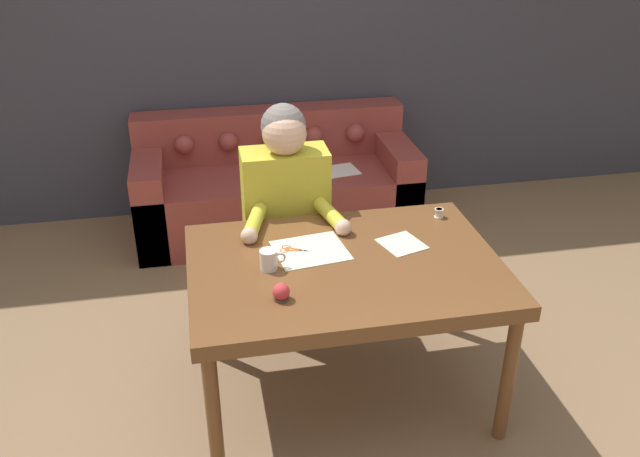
{
  "coord_description": "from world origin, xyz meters",
  "views": [
    {
      "loc": [
        -0.5,
        -2.48,
        2.23
      ],
      "look_at": [
        0.01,
        0.14,
        0.82
      ],
      "focal_mm": 38.0,
      "sensor_mm": 36.0,
      "label": 1
    }
  ],
  "objects_px": {
    "couch": "(275,187)",
    "thread_spool": "(439,213)",
    "mug": "(269,259)",
    "person": "(286,217)",
    "scissors": "(296,250)",
    "dining_table": "(345,276)",
    "pin_cushion": "(281,292)"
  },
  "relations": [
    {
      "from": "couch",
      "to": "thread_spool",
      "type": "relative_size",
      "value": 41.72
    },
    {
      "from": "couch",
      "to": "mug",
      "type": "height_order",
      "value": "mug"
    },
    {
      "from": "person",
      "to": "scissors",
      "type": "relative_size",
      "value": 5.51
    },
    {
      "from": "thread_spool",
      "to": "person",
      "type": "bearing_deg",
      "value": 157.48
    },
    {
      "from": "couch",
      "to": "dining_table",
      "type": "bearing_deg",
      "value": -87.59
    },
    {
      "from": "scissors",
      "to": "thread_spool",
      "type": "bearing_deg",
      "value": 14.68
    },
    {
      "from": "dining_table",
      "to": "thread_spool",
      "type": "relative_size",
      "value": 30.25
    },
    {
      "from": "mug",
      "to": "couch",
      "type": "bearing_deg",
      "value": 81.83
    },
    {
      "from": "thread_spool",
      "to": "mug",
      "type": "bearing_deg",
      "value": -159.82
    },
    {
      "from": "person",
      "to": "scissors",
      "type": "xyz_separation_m",
      "value": [
        -0.03,
        -0.49,
        0.08
      ]
    },
    {
      "from": "thread_spool",
      "to": "pin_cushion",
      "type": "height_order",
      "value": "pin_cushion"
    },
    {
      "from": "mug",
      "to": "thread_spool",
      "type": "distance_m",
      "value": 0.94
    },
    {
      "from": "thread_spool",
      "to": "dining_table",
      "type": "bearing_deg",
      "value": -148.63
    },
    {
      "from": "scissors",
      "to": "couch",
      "type": "bearing_deg",
      "value": 85.96
    },
    {
      "from": "mug",
      "to": "pin_cushion",
      "type": "distance_m",
      "value": 0.25
    },
    {
      "from": "person",
      "to": "couch",
      "type": "bearing_deg",
      "value": 85.57
    },
    {
      "from": "dining_table",
      "to": "pin_cushion",
      "type": "bearing_deg",
      "value": -143.39
    },
    {
      "from": "couch",
      "to": "person",
      "type": "relative_size",
      "value": 1.5
    },
    {
      "from": "mug",
      "to": "dining_table",
      "type": "bearing_deg",
      "value": -2.09
    },
    {
      "from": "dining_table",
      "to": "couch",
      "type": "bearing_deg",
      "value": 92.41
    },
    {
      "from": "dining_table",
      "to": "couch",
      "type": "relative_size",
      "value": 0.73
    },
    {
      "from": "person",
      "to": "mug",
      "type": "relative_size",
      "value": 11.04
    },
    {
      "from": "person",
      "to": "dining_table",
      "type": "bearing_deg",
      "value": -75.4
    },
    {
      "from": "couch",
      "to": "pin_cushion",
      "type": "xyz_separation_m",
      "value": [
        -0.24,
        -2.02,
        0.46
      ]
    },
    {
      "from": "person",
      "to": "mug",
      "type": "bearing_deg",
      "value": -104.93
    },
    {
      "from": "dining_table",
      "to": "thread_spool",
      "type": "bearing_deg",
      "value": 31.37
    },
    {
      "from": "couch",
      "to": "thread_spool",
      "type": "height_order",
      "value": "couch"
    },
    {
      "from": "person",
      "to": "scissors",
      "type": "distance_m",
      "value": 0.5
    },
    {
      "from": "mug",
      "to": "pin_cushion",
      "type": "relative_size",
      "value": 1.58
    },
    {
      "from": "mug",
      "to": "person",
      "type": "bearing_deg",
      "value": 75.07
    },
    {
      "from": "dining_table",
      "to": "couch",
      "type": "height_order",
      "value": "couch"
    },
    {
      "from": "person",
      "to": "pin_cushion",
      "type": "height_order",
      "value": "person"
    }
  ]
}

